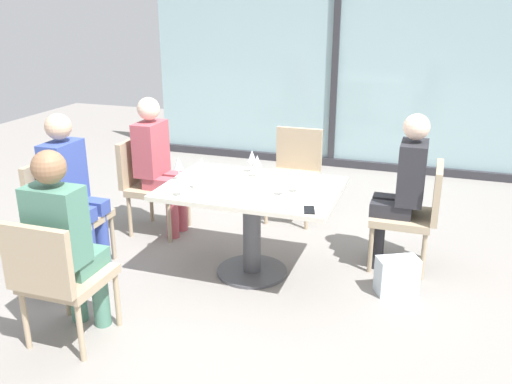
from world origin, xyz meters
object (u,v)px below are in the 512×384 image
Objects in this scene: chair_far_left at (148,180)px; chair_front_left at (57,275)px; person_front_left at (65,237)px; wine_glass_0 at (284,178)px; person_far_right at (403,184)px; coffee_cup at (198,183)px; handbag_1 at (62,273)px; wine_glass_2 at (202,164)px; wine_glass_4 at (299,176)px; chair_near_window at (295,168)px; cell_phone_on_table at (309,210)px; person_side_end at (72,185)px; dining_table_main at (252,208)px; wine_glass_5 at (252,157)px; chair_far_right at (415,210)px; handbag_0 at (397,275)px; chair_side_end at (63,208)px; person_far_left at (158,160)px; wine_glass_6 at (257,161)px; wine_glass_3 at (181,179)px; wine_glass_1 at (178,164)px.

chair_front_left is (0.39, -1.81, 0.00)m from chair_far_left.
wine_glass_0 is at bearing 44.36° from person_front_left.
person_far_right reaches higher than coffee_cup.
person_far_right is 4.20× the size of handbag_1.
handbag_1 is (-0.46, 0.58, -0.36)m from chair_front_left.
wine_glass_4 is at bearing -2.57° from wine_glass_2.
chair_near_window is 6.04× the size of cell_phone_on_table.
person_side_end is at bearing 163.95° from cell_phone_on_table.
chair_far_left is 1.75m from person_front_left.
dining_table_main is at bearing 58.38° from chair_front_left.
coffee_cup is (-1.44, -0.69, 0.08)m from person_far_right.
chair_far_right is at bearing 7.61° from wine_glass_5.
handbag_0 is (0.83, 0.17, -0.72)m from wine_glass_0.
wine_glass_0 is 1.00× the size of wine_glass_4.
chair_side_end reaches higher than coffee_cup.
person_side_end and person_far_left have the same top height.
chair_front_left is at bearing -116.90° from wine_glass_6.
person_front_left is at bearing -174.55° from handbag_0.
person_far_left reaches higher than handbag_0.
chair_far_left is 1.24m from wine_glass_3.
person_far_left reaches higher than wine_glass_0.
wine_glass_6 reaches higher than coffee_cup.
dining_table_main is 0.63m from wine_glass_3.
dining_table_main is at bearing -156.63° from chair_far_right.
wine_glass_6 is at bearing -14.29° from chair_far_left.
person_far_right reaches higher than dining_table_main.
chair_far_right is 1.30m from wine_glass_6.
chair_front_left is at bearing -132.83° from wine_glass_0.
handbag_0 is (-0.07, -0.47, -0.36)m from chair_far_right.
chair_side_end is 1.00× the size of chair_front_left.
person_far_left is 6.81× the size of wine_glass_1.
chair_side_end is 1.00× the size of chair_far_left.
chair_far_left is 4.70× the size of wine_glass_4.
person_side_end is at bearing -172.58° from wine_glass_0.
dining_table_main is 1.20m from person_far_left.
wine_glass_2 is at bearing -33.17° from chair_far_left.
person_far_left reaches higher than wine_glass_2.
wine_glass_6 is at bearing 118.72° from cell_phone_on_table.
handbag_1 is (-1.25, -2.01, -0.36)m from chair_near_window.
chair_far_right is 0.69× the size of person_front_left.
wine_glass_0 and wine_glass_1 have the same top height.
handbag_0 is at bearing 32.72° from person_front_left.
cell_phone_on_table is at bearing -47.04° from wine_glass_5.
person_front_left is (0.39, -1.70, 0.20)m from chair_far_left.
wine_glass_3 reaches higher than chair_far_right.
chair_far_right is 1.04m from wine_glass_4.
wine_glass_3 is 0.77m from wine_glass_5.
person_front_left is 6.81× the size of wine_glass_3.
wine_glass_3 and wine_glass_6 have the same top height.
chair_side_end is 1.81m from wine_glass_0.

